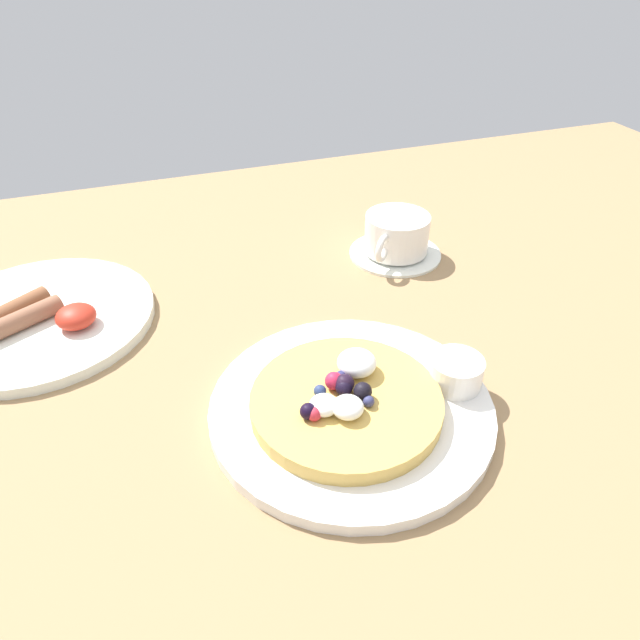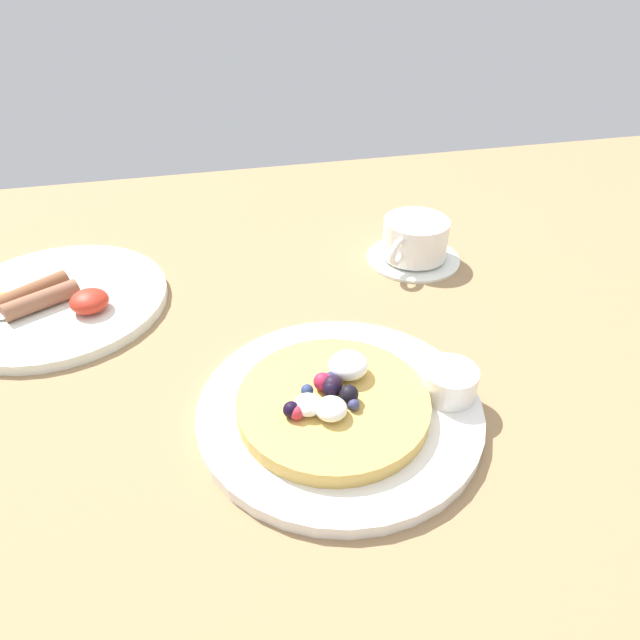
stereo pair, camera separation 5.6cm
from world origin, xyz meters
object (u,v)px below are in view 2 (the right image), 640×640
breakfast_plate (57,301)px  coffee_saucer (413,257)px  syrup_ramekin (450,382)px  pancake_plate (340,410)px  coffee_cup (415,238)px

breakfast_plate → coffee_saucer: 45.44cm
syrup_ramekin → pancake_plate: bearing=175.1°
syrup_ramekin → coffee_cup: coffee_cup is taller
pancake_plate → breakfast_plate: size_ratio=1.04×
syrup_ramekin → coffee_saucer: 28.06cm
breakfast_plate → coffee_saucer: size_ratio=2.05×
pancake_plate → breakfast_plate: 37.96cm
pancake_plate → coffee_saucer: (17.16, 26.23, -0.28)cm
coffee_saucer → coffee_cup: bearing=-135.8°
pancake_plate → coffee_cup: coffee_cup is taller
coffee_cup → breakfast_plate: bearing=-179.0°
pancake_plate → syrup_ramekin: (10.39, -0.89, 2.16)cm
pancake_plate → coffee_saucer: pancake_plate is taller
pancake_plate → coffee_cup: (17.06, 26.14, 2.72)cm
coffee_cup → pancake_plate: bearing=-123.1°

